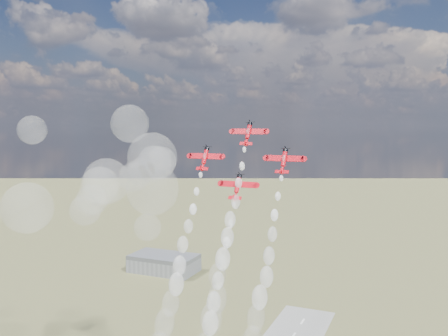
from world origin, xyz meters
name	(u,v)px	position (x,y,z in m)	size (l,w,h in m)	color
hangar	(164,263)	(-120.00, 180.00, 6.50)	(50.00, 28.00, 13.00)	gray
plane_lead	(248,133)	(12.65, 4.87, 109.08)	(10.97, 5.85, 7.13)	red
plane_left	(205,158)	(0.40, 0.61, 101.64)	(10.97, 5.85, 7.13)	red
plane_right	(284,160)	(24.89, 0.61, 101.64)	(10.97, 5.85, 7.13)	red
plane_slot	(237,186)	(12.65, -3.64, 94.20)	(10.97, 5.85, 7.13)	red
smoke_trail_lead	(219,280)	(12.67, -16.79, 70.97)	(5.48, 26.85, 45.17)	white
smoke_trail_left	(169,307)	(0.17, -21.12, 63.46)	(5.35, 27.37, 45.57)	white
smoke_trail_right	(256,322)	(24.71, -21.42, 63.63)	(5.18, 27.42, 44.89)	white
drifted_smoke_cloud	(110,180)	(-52.13, 24.65, 90.03)	(71.54, 38.51, 54.58)	white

